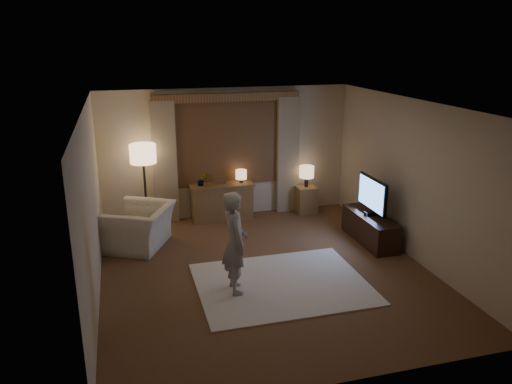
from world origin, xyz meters
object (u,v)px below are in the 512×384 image
object	(u,v)px
side_table	(306,199)
armchair	(140,227)
tv_stand	(370,228)
person	(235,242)
sideboard	(222,203)

from	to	relation	value
side_table	armchair	bearing A→B (deg)	-164.96
side_table	tv_stand	xyz separation A→B (m)	(0.55, -1.78, -0.03)
tv_stand	side_table	bearing A→B (deg)	107.27
person	sideboard	bearing A→B (deg)	-8.97
sideboard	person	bearing A→B (deg)	-98.05
side_table	tv_stand	bearing A→B (deg)	-72.73
armchair	side_table	xyz separation A→B (m)	(3.43, 0.92, -0.09)
side_table	person	distance (m)	3.70
tv_stand	armchair	bearing A→B (deg)	167.91
sideboard	tv_stand	bearing A→B (deg)	-38.13
person	armchair	bearing A→B (deg)	30.62
sideboard	armchair	size ratio (longest dim) A/B	1.06
armchair	side_table	bearing A→B (deg)	131.07
armchair	tv_stand	distance (m)	4.08
side_table	sideboard	bearing A→B (deg)	178.39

